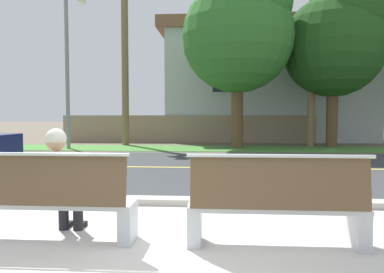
{
  "coord_description": "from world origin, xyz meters",
  "views": [
    {
      "loc": [
        0.62,
        -3.38,
        1.39
      ],
      "look_at": [
        0.12,
        3.58,
        1.0
      ],
      "focal_mm": 35.06,
      "sensor_mm": 36.0,
      "label": 1
    }
  ],
  "objects_px": {
    "shade_tree_far_left": "(241,28)",
    "shade_tree_left": "(338,38)",
    "seated_person_white": "(60,179)",
    "bench_left": "(49,202)",
    "streetlamp": "(69,54)",
    "bench_right": "(277,206)"
  },
  "relations": [
    {
      "from": "shade_tree_left",
      "to": "streetlamp",
      "type": "bearing_deg",
      "value": -173.68
    },
    {
      "from": "streetlamp",
      "to": "shade_tree_left",
      "type": "relative_size",
      "value": 0.95
    },
    {
      "from": "shade_tree_far_left",
      "to": "seated_person_white",
      "type": "bearing_deg",
      "value": -102.85
    },
    {
      "from": "streetlamp",
      "to": "shade_tree_far_left",
      "type": "relative_size",
      "value": 0.89
    },
    {
      "from": "seated_person_white",
      "to": "streetlamp",
      "type": "bearing_deg",
      "value": 111.56
    },
    {
      "from": "shade_tree_far_left",
      "to": "streetlamp",
      "type": "bearing_deg",
      "value": -176.22
    },
    {
      "from": "seated_person_white",
      "to": "shade_tree_left",
      "type": "bearing_deg",
      "value": 61.51
    },
    {
      "from": "bench_left",
      "to": "bench_right",
      "type": "xyz_separation_m",
      "value": [
        2.44,
        0.0,
        0.0
      ]
    },
    {
      "from": "seated_person_white",
      "to": "shade_tree_left",
      "type": "xyz_separation_m",
      "value": [
        6.88,
        12.68,
        4.04
      ]
    },
    {
      "from": "bench_left",
      "to": "streetlamp",
      "type": "height_order",
      "value": "streetlamp"
    },
    {
      "from": "bench_left",
      "to": "streetlamp",
      "type": "bearing_deg",
      "value": 111.0
    },
    {
      "from": "bench_right",
      "to": "shade_tree_far_left",
      "type": "height_order",
      "value": "shade_tree_far_left"
    },
    {
      "from": "shade_tree_left",
      "to": "shade_tree_far_left",
      "type": "bearing_deg",
      "value": -169.35
    },
    {
      "from": "seated_person_white",
      "to": "shade_tree_far_left",
      "type": "relative_size",
      "value": 0.16
    },
    {
      "from": "bench_left",
      "to": "seated_person_white",
      "type": "xyz_separation_m",
      "value": [
        0.06,
        0.17,
        0.22
      ]
    },
    {
      "from": "shade_tree_far_left",
      "to": "shade_tree_left",
      "type": "distance_m",
      "value": 4.25
    },
    {
      "from": "streetlamp",
      "to": "shade_tree_far_left",
      "type": "xyz_separation_m",
      "value": [
        7.23,
        0.48,
        1.07
      ]
    },
    {
      "from": "bench_right",
      "to": "shade_tree_left",
      "type": "bearing_deg",
      "value": 70.7
    },
    {
      "from": "seated_person_white",
      "to": "bench_left",
      "type": "bearing_deg",
      "value": -110.31
    },
    {
      "from": "bench_right",
      "to": "seated_person_white",
      "type": "relative_size",
      "value": 1.48
    },
    {
      "from": "bench_left",
      "to": "bench_right",
      "type": "distance_m",
      "value": 2.44
    },
    {
      "from": "bench_left",
      "to": "bench_right",
      "type": "relative_size",
      "value": 1.0
    }
  ]
}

